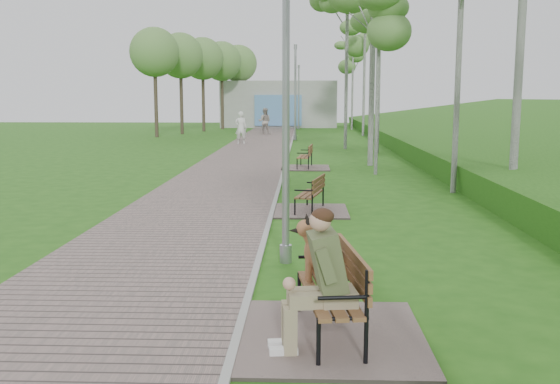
# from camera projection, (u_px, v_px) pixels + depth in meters

# --- Properties ---
(walkway) EXTENTS (3.50, 67.00, 0.04)m
(walkway) POSITION_uv_depth(u_px,v_px,m) (246.00, 159.00, 26.55)
(walkway) COLOR #6B5C56
(walkway) RESTS_ON ground
(kerb) EXTENTS (0.10, 67.00, 0.05)m
(kerb) POSITION_uv_depth(u_px,v_px,m) (287.00, 159.00, 26.48)
(kerb) COLOR #999993
(kerb) RESTS_ON ground
(building_north) EXTENTS (10.00, 5.20, 4.00)m
(building_north) POSITION_uv_depth(u_px,v_px,m) (279.00, 104.00, 55.35)
(building_north) COLOR #9E9E99
(building_north) RESTS_ON ground
(bench_main) EXTENTS (2.00, 2.23, 1.75)m
(bench_main) POSITION_uv_depth(u_px,v_px,m) (324.00, 296.00, 6.73)
(bench_main) COLOR #6B5C56
(bench_main) RESTS_ON ground
(bench_second) EXTENTS (1.67, 1.85, 1.02)m
(bench_second) POSITION_uv_depth(u_px,v_px,m) (310.00, 204.00, 14.32)
(bench_second) COLOR #6B5C56
(bench_second) RESTS_ON ground
(bench_third) EXTENTS (1.76, 1.96, 1.08)m
(bench_third) POSITION_uv_depth(u_px,v_px,m) (305.00, 163.00, 23.08)
(bench_third) COLOR #6B5C56
(bench_third) RESTS_ON ground
(lamp_post_near) EXTENTS (0.19, 0.19, 4.99)m
(lamp_post_near) POSITION_uv_depth(u_px,v_px,m) (286.00, 116.00, 9.61)
(lamp_post_near) COLOR gray
(lamp_post_near) RESTS_ON ground
(lamp_post_second) EXTENTS (0.18, 0.18, 4.54)m
(lamp_post_second) POSITION_uv_depth(u_px,v_px,m) (286.00, 115.00, 17.90)
(lamp_post_second) COLOR gray
(lamp_post_second) RESTS_ON ground
(lamp_post_third) EXTENTS (0.22, 0.22, 5.74)m
(lamp_post_third) POSITION_uv_depth(u_px,v_px,m) (295.00, 96.00, 37.78)
(lamp_post_third) COLOR gray
(lamp_post_third) RESTS_ON ground
(lamp_post_far) EXTENTS (0.20, 0.20, 5.18)m
(lamp_post_far) POSITION_uv_depth(u_px,v_px,m) (299.00, 99.00, 50.76)
(lamp_post_far) COLOR gray
(lamp_post_far) RESTS_ON ground
(pedestrian_near) EXTENTS (0.67, 0.45, 1.84)m
(pedestrian_near) POSITION_uv_depth(u_px,v_px,m) (241.00, 128.00, 34.68)
(pedestrian_near) COLOR silver
(pedestrian_near) RESTS_ON ground
(pedestrian_far) EXTENTS (0.97, 0.78, 1.87)m
(pedestrian_far) POSITION_uv_depth(u_px,v_px,m) (265.00, 121.00, 43.66)
(pedestrian_far) COLOR gray
(pedestrian_far) RESTS_ON ground
(birch_far_a) EXTENTS (2.50, 2.50, 8.84)m
(birch_far_a) POSITION_uv_depth(u_px,v_px,m) (380.00, 1.00, 28.39)
(birch_far_a) COLOR silver
(birch_far_a) RESTS_ON ground
(birch_far_c) EXTENTS (2.84, 2.84, 9.35)m
(birch_far_c) POSITION_uv_depth(u_px,v_px,m) (365.00, 25.00, 41.42)
(birch_far_c) COLOR silver
(birch_far_c) RESTS_ON ground
(birch_distant_b) EXTENTS (2.37, 2.37, 7.60)m
(birch_distant_b) POSITION_uv_depth(u_px,v_px,m) (353.00, 55.00, 49.65)
(birch_distant_b) COLOR silver
(birch_distant_b) RESTS_ON ground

